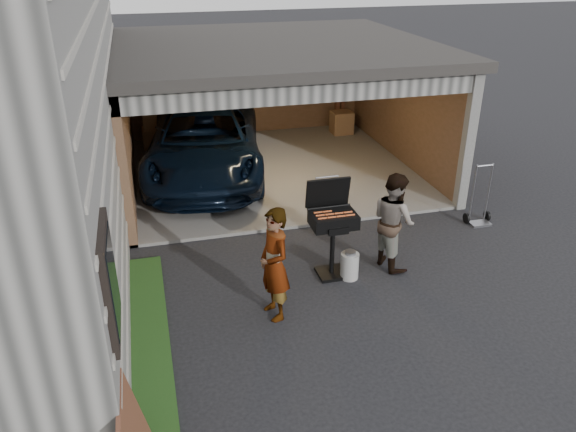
% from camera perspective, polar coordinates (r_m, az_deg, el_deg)
% --- Properties ---
extents(ground, '(80.00, 80.00, 0.00)m').
position_cam_1_polar(ground, '(7.51, 4.33, -13.72)').
color(ground, black).
rests_on(ground, ground).
extents(garage, '(6.80, 6.30, 2.90)m').
position_cam_1_polar(garage, '(12.86, -1.99, 12.91)').
color(garage, '#605E59').
rests_on(garage, ground).
extents(minivan, '(3.22, 5.59, 1.47)m').
position_cam_1_polar(minivan, '(12.73, -8.44, 7.18)').
color(minivan, black).
rests_on(minivan, ground).
extents(woman, '(0.52, 0.68, 1.66)m').
position_cam_1_polar(woman, '(7.70, -1.40, -4.95)').
color(woman, '#A1B2CA').
rests_on(woman, ground).
extents(man, '(0.74, 0.88, 1.61)m').
position_cam_1_polar(man, '(9.09, 10.66, -0.46)').
color(man, '#431E1A').
rests_on(man, ground).
extents(bbq_grill, '(0.70, 0.61, 1.55)m').
position_cam_1_polar(bbq_grill, '(8.65, 4.54, -0.63)').
color(bbq_grill, black).
rests_on(bbq_grill, ground).
extents(propane_tank, '(0.37, 0.37, 0.43)m').
position_cam_1_polar(propane_tank, '(8.91, 6.26, -5.05)').
color(propane_tank, '#B9B9B4').
rests_on(propane_tank, ground).
extents(hand_truck, '(0.48, 0.36, 1.17)m').
position_cam_1_polar(hand_truck, '(11.15, 18.84, 0.37)').
color(hand_truck, gray).
rests_on(hand_truck, ground).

